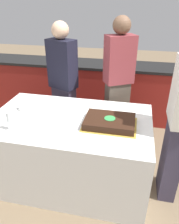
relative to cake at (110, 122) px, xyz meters
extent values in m
plane|color=#7A664C|center=(-0.41, 0.03, -0.81)|extent=(14.00, 14.00, 0.00)
cube|color=maroon|center=(-0.41, 1.61, -0.37)|extent=(4.40, 0.55, 0.88)
cube|color=black|center=(-0.41, 1.61, 0.09)|extent=(4.40, 0.58, 0.04)
cube|color=silver|center=(-0.41, 0.03, -0.43)|extent=(1.64, 1.01, 0.78)
cube|color=gold|center=(0.00, 0.00, -0.03)|extent=(0.51, 0.37, 0.00)
cube|color=black|center=(0.00, 0.00, 0.00)|extent=(0.47, 0.33, 0.07)
cylinder|color=green|center=(0.00, 0.00, 0.04)|extent=(0.10, 0.10, 0.00)
cylinder|color=white|center=(-0.94, 0.16, -0.02)|extent=(0.19, 0.19, 0.04)
cylinder|color=white|center=(-0.89, -0.28, -0.03)|extent=(0.06, 0.06, 0.00)
cylinder|color=white|center=(-0.89, -0.28, 0.01)|extent=(0.01, 0.01, 0.08)
cylinder|color=white|center=(-0.89, -0.28, 0.10)|extent=(0.05, 0.05, 0.10)
cylinder|color=white|center=(-0.09, 0.32, -0.03)|extent=(0.22, 0.22, 0.00)
cube|color=#4C4238|center=(0.00, 0.76, -0.34)|extent=(0.33, 0.28, 0.94)
cube|color=brown|center=(0.00, 0.76, 0.40)|extent=(0.39, 0.34, 0.56)
sphere|color=brown|center=(0.00, 0.76, 0.78)|extent=(0.20, 0.20, 0.20)
cube|color=#383347|center=(0.63, 0.03, -0.38)|extent=(0.16, 0.31, 0.87)
cube|color=#383347|center=(-0.71, 0.76, -0.40)|extent=(0.33, 0.26, 0.82)
cube|color=black|center=(-0.71, 0.76, 0.31)|extent=(0.40, 0.32, 0.61)
sphere|color=#D8AD89|center=(-0.71, 0.76, 0.71)|extent=(0.21, 0.21, 0.21)
camera|label=1|loc=(0.19, -1.80, 1.07)|focal=35.00mm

